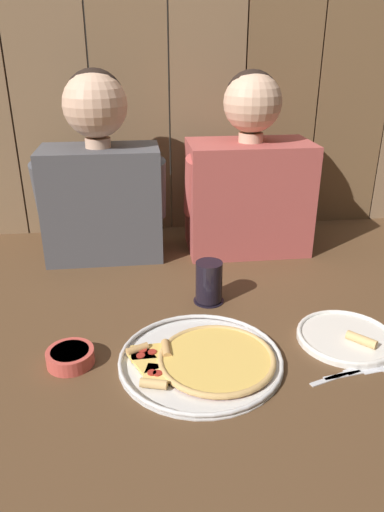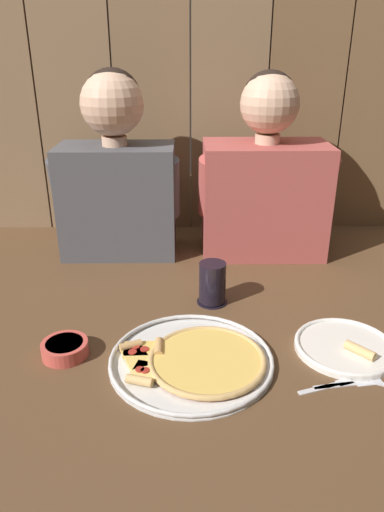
# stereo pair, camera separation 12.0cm
# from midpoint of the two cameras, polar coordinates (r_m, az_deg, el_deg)

# --- Properties ---
(ground_plane) EXTENTS (3.20, 3.20, 0.00)m
(ground_plane) POSITION_cam_midpoint_polar(r_m,az_deg,el_deg) (1.20, -2.24, -9.90)
(ground_plane) COLOR brown
(pizza_tray) EXTENTS (0.38, 0.38, 0.03)m
(pizza_tray) POSITION_cam_midpoint_polar(r_m,az_deg,el_deg) (1.11, -1.61, -12.31)
(pizza_tray) COLOR silver
(pizza_tray) RESTS_ON ground
(dinner_plate) EXTENTS (0.24, 0.24, 0.03)m
(dinner_plate) POSITION_cam_midpoint_polar(r_m,az_deg,el_deg) (1.23, 15.29, -9.39)
(dinner_plate) COLOR white
(dinner_plate) RESTS_ON ground
(drinking_glass) EXTENTS (0.09, 0.09, 0.12)m
(drinking_glass) POSITION_cam_midpoint_polar(r_m,az_deg,el_deg) (1.33, -0.54, -3.25)
(drinking_glass) COLOR black
(drinking_glass) RESTS_ON ground
(dipping_bowl) EXTENTS (0.11, 0.11, 0.03)m
(dipping_bowl) POSITION_cam_midpoint_polar(r_m,az_deg,el_deg) (1.16, -17.30, -11.44)
(dipping_bowl) COLOR #CC4C42
(dipping_bowl) RESTS_ON ground
(table_fork) EXTENTS (0.13, 0.06, 0.01)m
(table_fork) POSITION_cam_midpoint_polar(r_m,az_deg,el_deg) (1.11, 14.02, -13.81)
(table_fork) COLOR silver
(table_fork) RESTS_ON ground
(table_knife) EXTENTS (0.16, 0.04, 0.01)m
(table_knife) POSITION_cam_midpoint_polar(r_m,az_deg,el_deg) (1.13, 16.11, -13.31)
(table_knife) COLOR silver
(table_knife) RESTS_ON ground
(diner_left) EXTENTS (0.42, 0.21, 0.60)m
(diner_left) POSITION_cam_midpoint_polar(r_m,az_deg,el_deg) (1.60, -13.04, 9.54)
(diner_left) COLOR #4C4C51
(diner_left) RESTS_ON ground
(diner_right) EXTENTS (0.44, 0.24, 0.60)m
(diner_right) POSITION_cam_midpoint_polar(r_m,az_deg,el_deg) (1.62, 4.70, 9.53)
(diner_right) COLOR #AD4C47
(diner_right) RESTS_ON ground
(wooden_backdrop_wall) EXTENTS (2.19, 0.03, 1.24)m
(wooden_backdrop_wall) POSITION_cam_midpoint_polar(r_m,az_deg,el_deg) (1.79, -4.92, 22.44)
(wooden_backdrop_wall) COLOR #836546
(wooden_backdrop_wall) RESTS_ON ground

